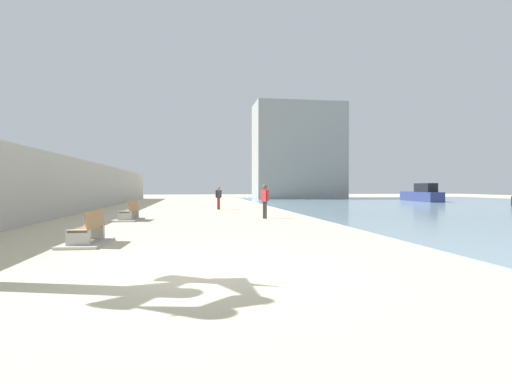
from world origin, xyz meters
TOP-DOWN VIEW (x-y plane):
  - ground_plane at (0.00, 18.00)m, footprint 120.00×120.00m
  - seawall at (-7.50, 18.00)m, footprint 0.80×64.00m
  - bench_near at (-3.16, 4.12)m, footprint 1.20×2.15m
  - bench_far at (-3.28, 12.48)m, footprint 1.34×2.21m
  - person_walking at (1.57, 21.33)m, footprint 0.46×0.33m
  - person_standing at (3.44, 12.63)m, footprint 0.37×0.43m
  - boat_far_left at (24.62, 33.63)m, footprint 2.42×8.07m
  - harbor_building at (13.89, 46.00)m, footprint 12.00×6.00m

SIDE VIEW (x-z plane):
  - ground_plane at x=0.00m, z-range 0.00..0.00m
  - bench_near at x=-3.16m, z-range -0.26..0.72m
  - bench_far at x=-3.28m, z-range -0.26..0.72m
  - boat_far_left at x=24.62m, z-range -0.21..1.76m
  - person_walking at x=1.57m, z-range 0.13..1.79m
  - person_standing at x=3.44m, z-range 0.15..1.92m
  - seawall at x=-7.50m, z-range 0.00..3.36m
  - harbor_building at x=13.89m, z-range 0.00..12.85m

